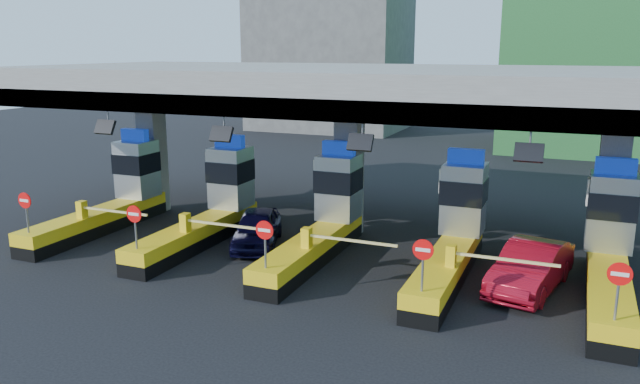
% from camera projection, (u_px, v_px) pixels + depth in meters
% --- Properties ---
extents(ground, '(120.00, 120.00, 0.00)m').
position_uv_depth(ground, '(322.00, 254.00, 24.00)').
color(ground, black).
rests_on(ground, ground).
extents(toll_canopy, '(28.00, 12.09, 7.00)m').
position_uv_depth(toll_canopy, '(349.00, 89.00, 25.19)').
color(toll_canopy, slate).
rests_on(toll_canopy, ground).
extents(toll_lane_far_left, '(4.43, 8.00, 4.16)m').
position_uv_depth(toll_lane_far_left, '(116.00, 195.00, 27.68)').
color(toll_lane_far_left, black).
rests_on(toll_lane_far_left, ground).
extents(toll_lane_left, '(4.43, 8.00, 4.16)m').
position_uv_depth(toll_lane_left, '(213.00, 205.00, 25.80)').
color(toll_lane_left, black).
rests_on(toll_lane_left, ground).
extents(toll_lane_center, '(4.43, 8.00, 4.16)m').
position_uv_depth(toll_lane_center, '(324.00, 218.00, 23.93)').
color(toll_lane_center, black).
rests_on(toll_lane_center, ground).
extents(toll_lane_right, '(4.43, 8.00, 4.16)m').
position_uv_depth(toll_lane_right, '(455.00, 232.00, 22.05)').
color(toll_lane_right, black).
rests_on(toll_lane_right, ground).
extents(toll_lane_far_right, '(4.43, 8.00, 4.16)m').
position_uv_depth(toll_lane_far_right, '(610.00, 249.00, 20.18)').
color(toll_lane_far_right, black).
rests_on(toll_lane_far_right, ground).
extents(bg_building_concrete, '(14.00, 10.00, 18.00)m').
position_uv_depth(bg_building_concrete, '(330.00, 34.00, 59.58)').
color(bg_building_concrete, '#4C4C49').
rests_on(bg_building_concrete, ground).
extents(van, '(3.12, 4.62, 1.46)m').
position_uv_depth(van, '(257.00, 228.00, 24.93)').
color(van, black).
rests_on(van, ground).
extents(red_car, '(2.60, 4.97, 1.56)m').
position_uv_depth(red_car, '(531.00, 267.00, 20.33)').
color(red_car, maroon).
rests_on(red_car, ground).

